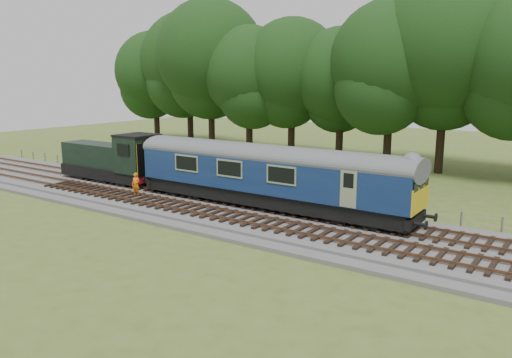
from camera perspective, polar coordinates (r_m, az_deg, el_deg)
The scene contains 9 objects.
ground at distance 28.88m, azimuth 0.48°, elevation -4.62°, with size 120.00×120.00×0.00m, color #4C5F23.
ballast at distance 28.84m, azimuth 0.48°, elevation -4.29°, with size 70.00×7.00×0.35m, color #4C4C4F.
track_north at distance 29.90m, azimuth 1.99°, elevation -3.25°, with size 67.20×2.40×0.21m.
track_south at distance 27.51m, azimuth -1.39°, elevation -4.54°, with size 67.20×2.40×0.21m.
fence at distance 32.58m, azimuth 4.92°, elevation -2.81°, with size 64.00×0.12×1.00m, color #6B6054, non-canonical shape.
tree_line at distance 48.28m, azimuth 15.26°, elevation 1.47°, with size 70.00×8.00×18.00m, color black, non-canonical shape.
dmu_railcar at distance 29.63m, azimuth 1.40°, elevation 0.96°, with size 18.05×2.86×3.88m.
shunter_loco at distance 39.01m, azimuth -16.01°, elevation 2.10°, with size 8.91×2.60×3.38m.
worker at distance 33.77m, azimuth -13.57°, elevation -0.61°, with size 0.57×0.38×1.57m, color orange.
Camera 1 is at (15.53, -23.02, 7.94)m, focal length 35.00 mm.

